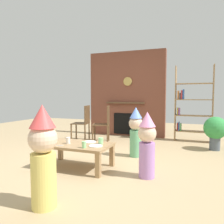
# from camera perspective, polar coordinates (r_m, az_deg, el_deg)

# --- Properties ---
(ground_plane) EXTENTS (12.00, 12.00, 0.00)m
(ground_plane) POSITION_cam_1_polar(r_m,az_deg,el_deg) (3.97, -4.19, -12.54)
(ground_plane) COLOR tan
(brick_fireplace_feature) EXTENTS (2.20, 0.28, 2.40)m
(brick_fireplace_feature) POSITION_cam_1_polar(r_m,az_deg,el_deg) (6.32, 3.82, 4.63)
(brick_fireplace_feature) COLOR brown
(brick_fireplace_feature) RESTS_ON ground_plane
(bookshelf) EXTENTS (0.90, 0.28, 1.90)m
(bookshelf) POSITION_cam_1_polar(r_m,az_deg,el_deg) (5.85, 19.85, 1.52)
(bookshelf) COLOR #9E7A51
(bookshelf) RESTS_ON ground_plane
(coffee_table) EXTENTS (1.08, 0.64, 0.39)m
(coffee_table) POSITION_cam_1_polar(r_m,az_deg,el_deg) (3.58, -9.14, -9.06)
(coffee_table) COLOR #9E7A51
(coffee_table) RESTS_ON ground_plane
(paper_cup_near_left) EXTENTS (0.06, 0.06, 0.10)m
(paper_cup_near_left) POSITION_cam_1_polar(r_m,az_deg,el_deg) (3.26, -7.30, -8.44)
(paper_cup_near_left) COLOR #8CD18C
(paper_cup_near_left) RESTS_ON coffee_table
(paper_cup_near_right) EXTENTS (0.07, 0.07, 0.10)m
(paper_cup_near_right) POSITION_cam_1_polar(r_m,az_deg,el_deg) (3.58, -11.36, -7.27)
(paper_cup_near_right) COLOR silver
(paper_cup_near_right) RESTS_ON coffee_table
(paper_cup_center) EXTENTS (0.08, 0.08, 0.10)m
(paper_cup_center) POSITION_cam_1_polar(r_m,az_deg,el_deg) (3.79, -14.73, -6.75)
(paper_cup_center) COLOR #8CD18C
(paper_cup_center) RESTS_ON coffee_table
(paper_cup_far_left) EXTENTS (0.08, 0.08, 0.10)m
(paper_cup_far_left) POSITION_cam_1_polar(r_m,az_deg,el_deg) (3.48, -2.93, -7.54)
(paper_cup_far_left) COLOR #8CD18C
(paper_cup_far_left) RESTS_ON coffee_table
(paper_plate_front) EXTENTS (0.20, 0.20, 0.01)m
(paper_plate_front) POSITION_cam_1_polar(r_m,az_deg,el_deg) (3.64, -5.79, -7.75)
(paper_plate_front) COLOR white
(paper_plate_front) RESTS_ON coffee_table
(paper_plate_rear) EXTENTS (0.21, 0.21, 0.01)m
(paper_plate_rear) POSITION_cam_1_polar(r_m,az_deg,el_deg) (3.35, -4.28, -8.78)
(paper_plate_rear) COLOR white
(paper_plate_rear) RESTS_ON coffee_table
(birthday_cake_slice) EXTENTS (0.10, 0.10, 0.07)m
(birthday_cake_slice) POSITION_cam_1_polar(r_m,az_deg,el_deg) (3.65, -15.29, -7.42)
(birthday_cake_slice) COLOR #EAC68C
(birthday_cake_slice) RESTS_ON coffee_table
(table_fork) EXTENTS (0.14, 0.07, 0.01)m
(table_fork) POSITION_cam_1_polar(r_m,az_deg,el_deg) (3.49, -13.77, -8.45)
(table_fork) COLOR silver
(table_fork) RESTS_ON coffee_table
(child_with_cone_hat) EXTENTS (0.29, 0.29, 1.06)m
(child_with_cone_hat) POSITION_cam_1_polar(r_m,az_deg,el_deg) (2.36, -17.48, -10.33)
(child_with_cone_hat) COLOR #E0CC66
(child_with_cone_hat) RESTS_ON ground_plane
(child_in_pink) EXTENTS (0.26, 0.26, 0.93)m
(child_in_pink) POSITION_cam_1_polar(r_m,az_deg,el_deg) (3.12, 9.11, -7.97)
(child_in_pink) COLOR #B27FCC
(child_in_pink) RESTS_ON ground_plane
(child_by_the_chairs) EXTENTS (0.26, 0.26, 0.94)m
(child_by_the_chairs) POSITION_cam_1_polar(r_m,az_deg,el_deg) (4.16, 6.20, -4.82)
(child_by_the_chairs) COLOR #66B27F
(child_by_the_chairs) RESTS_ON ground_plane
(dining_chair_left) EXTENTS (0.47, 0.47, 0.90)m
(dining_chair_left) POSITION_cam_1_polar(r_m,az_deg,el_deg) (5.66, -7.37, -2.26)
(dining_chair_left) COLOR brown
(dining_chair_left) RESTS_ON ground_plane
(dining_chair_middle) EXTENTS (0.50, 0.50, 0.90)m
(dining_chair_middle) POSITION_cam_1_polar(r_m,az_deg,el_deg) (5.41, -1.95, -2.53)
(dining_chair_middle) COLOR brown
(dining_chair_middle) RESTS_ON ground_plane
(potted_plant_tall) EXTENTS (0.47, 0.47, 0.71)m
(potted_plant_tall) POSITION_cam_1_polar(r_m,az_deg,el_deg) (5.10, 25.30, -4.16)
(potted_plant_tall) COLOR #4C5660
(potted_plant_tall) RESTS_ON ground_plane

